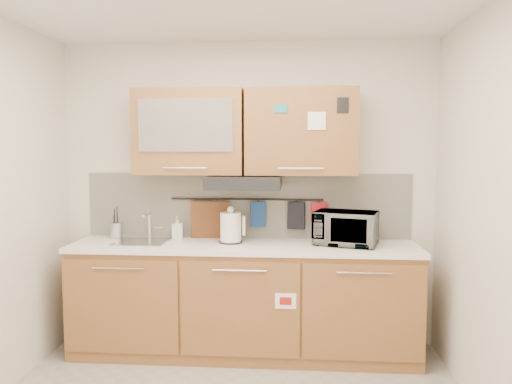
# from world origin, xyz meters

# --- Properties ---
(wall_back) EXTENTS (3.20, 0.00, 3.20)m
(wall_back) POSITION_xyz_m (0.00, 1.50, 1.30)
(wall_back) COLOR silver
(wall_back) RESTS_ON ground
(wall_right) EXTENTS (0.00, 3.00, 3.00)m
(wall_right) POSITION_xyz_m (1.60, 0.00, 1.30)
(wall_right) COLOR silver
(wall_right) RESTS_ON ground
(base_cabinet) EXTENTS (2.80, 0.64, 0.88)m
(base_cabinet) POSITION_xyz_m (0.00, 1.19, 0.41)
(base_cabinet) COLOR #A6723B
(base_cabinet) RESTS_ON floor
(countertop) EXTENTS (2.82, 0.62, 0.04)m
(countertop) POSITION_xyz_m (0.00, 1.19, 0.90)
(countertop) COLOR white
(countertop) RESTS_ON base_cabinet
(backsplash) EXTENTS (2.80, 0.02, 0.56)m
(backsplash) POSITION_xyz_m (0.00, 1.49, 1.20)
(backsplash) COLOR silver
(backsplash) RESTS_ON countertop
(upper_cabinets) EXTENTS (1.82, 0.37, 0.70)m
(upper_cabinets) POSITION_xyz_m (-0.00, 1.32, 1.83)
(upper_cabinets) COLOR #A6723B
(upper_cabinets) RESTS_ON wall_back
(range_hood) EXTENTS (0.60, 0.46, 0.10)m
(range_hood) POSITION_xyz_m (0.00, 1.25, 1.42)
(range_hood) COLOR black
(range_hood) RESTS_ON upper_cabinets
(sink) EXTENTS (0.42, 0.40, 0.26)m
(sink) POSITION_xyz_m (-0.85, 1.21, 0.92)
(sink) COLOR silver
(sink) RESTS_ON countertop
(utensil_rail) EXTENTS (1.30, 0.02, 0.02)m
(utensil_rail) POSITION_xyz_m (0.00, 1.45, 1.26)
(utensil_rail) COLOR black
(utensil_rail) RESTS_ON backsplash
(utensil_crock) EXTENTS (0.11, 0.11, 0.28)m
(utensil_crock) POSITION_xyz_m (-1.11, 1.34, 0.99)
(utensil_crock) COLOR #AFB0B4
(utensil_crock) RESTS_ON countertop
(kettle) EXTENTS (0.23, 0.22, 0.30)m
(kettle) POSITION_xyz_m (-0.11, 1.23, 1.04)
(kettle) COLOR white
(kettle) RESTS_ON countertop
(toaster) EXTENTS (0.32, 0.25, 0.22)m
(toaster) POSITION_xyz_m (0.91, 1.21, 1.03)
(toaster) COLOR black
(toaster) RESTS_ON countertop
(microwave) EXTENTS (0.56, 0.46, 0.27)m
(microwave) POSITION_xyz_m (0.83, 1.22, 1.06)
(microwave) COLOR #999999
(microwave) RESTS_ON countertop
(soap_bottle) EXTENTS (0.10, 0.11, 0.20)m
(soap_bottle) POSITION_xyz_m (-0.59, 1.37, 1.02)
(soap_bottle) COLOR #999999
(soap_bottle) RESTS_ON countertop
(cutting_board) EXTENTS (0.34, 0.04, 0.42)m
(cutting_board) POSITION_xyz_m (-0.31, 1.44, 1.03)
(cutting_board) COLOR brown
(cutting_board) RESTS_ON utensil_rail
(oven_mitt) EXTENTS (0.13, 0.06, 0.22)m
(oven_mitt) POSITION_xyz_m (0.10, 1.44, 1.13)
(oven_mitt) COLOR navy
(oven_mitt) RESTS_ON utensil_rail
(dark_pouch) EXTENTS (0.15, 0.07, 0.23)m
(dark_pouch) POSITION_xyz_m (0.43, 1.44, 1.12)
(dark_pouch) COLOR black
(dark_pouch) RESTS_ON utensil_rail
(pot_holder) EXTENTS (0.14, 0.04, 0.17)m
(pot_holder) POSITION_xyz_m (0.62, 1.44, 1.16)
(pot_holder) COLOR #B01721
(pot_holder) RESTS_ON utensil_rail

